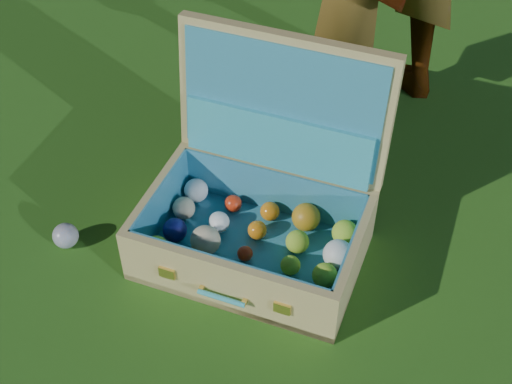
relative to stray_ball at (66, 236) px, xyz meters
The scene contains 3 objects.
ground 0.41m from the stray_ball, 11.73° to the right, with size 60.00×60.00×0.00m, color #215114.
stray_ball is the anchor object (origin of this frame).
suitcase 0.57m from the stray_ball, 10.72° to the left, with size 0.69×0.60×0.57m.
Camera 1 is at (0.33, -1.19, 1.53)m, focal length 50.00 mm.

